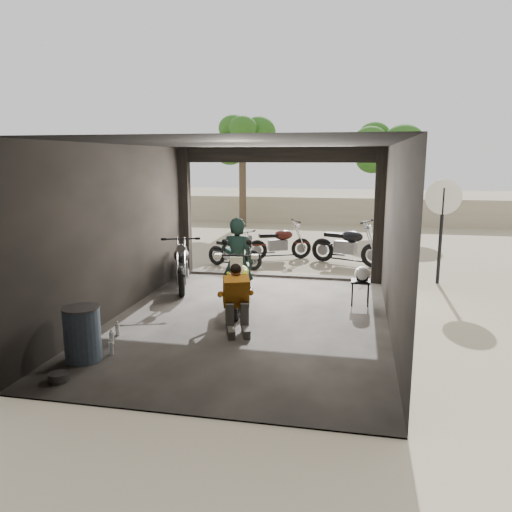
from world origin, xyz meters
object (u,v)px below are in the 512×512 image
at_px(outside_bike_b, 279,240).
at_px(sign_post, 442,213).
at_px(mechanic, 237,301).
at_px(helmet, 362,274).
at_px(stool, 361,284).
at_px(oil_drum, 82,335).
at_px(outside_bike_c, 347,242).
at_px(rider, 237,263).
at_px(left_bike, 182,261).
at_px(outside_bike_a, 234,249).
at_px(main_bike, 241,279).

xyz_separation_m(outside_bike_b, sign_post, (4.15, -2.04, 1.10)).
relative_size(mechanic, helmet, 3.43).
xyz_separation_m(stool, helmet, (0.03, -0.04, 0.23)).
bearing_deg(mechanic, outside_bike_b, 72.81).
relative_size(outside_bike_b, oil_drum, 2.09).
relative_size(outside_bike_c, sign_post, 0.77).
bearing_deg(outside_bike_b, helmet, -176.89).
distance_m(rider, oil_drum, 3.54).
relative_size(left_bike, helmet, 5.61).
distance_m(outside_bike_a, outside_bike_c, 3.17).
bearing_deg(left_bike, sign_post, -3.15).
relative_size(outside_bike_b, sign_post, 0.69).
height_order(helmet, oil_drum, helmet).
bearing_deg(outside_bike_a, helmet, -109.32).
bearing_deg(outside_bike_b, oil_drum, 142.58).
bearing_deg(helmet, outside_bike_a, 134.84).
bearing_deg(outside_bike_b, sign_post, -141.70).
distance_m(left_bike, mechanic, 3.30).
distance_m(left_bike, rider, 1.96).
relative_size(outside_bike_a, outside_bike_b, 0.90).
distance_m(outside_bike_a, stool, 4.46).
xyz_separation_m(outside_bike_a, mechanic, (1.30, -5.03, 0.05)).
height_order(outside_bike_c, stool, outside_bike_c).
distance_m(outside_bike_c, oil_drum, 8.47).
xyz_separation_m(outside_bike_c, rider, (-2.06, -4.51, 0.26)).
height_order(rider, mechanic, rider).
bearing_deg(outside_bike_a, main_bike, -141.99).
distance_m(stool, helmet, 0.23).
xyz_separation_m(outside_bike_a, rider, (0.94, -3.50, 0.39)).
bearing_deg(outside_bike_c, stool, -152.28).
xyz_separation_m(left_bike, mechanic, (1.94, -2.67, -0.06)).
height_order(left_bike, sign_post, sign_post).
bearing_deg(mechanic, rider, 83.71).
height_order(outside_bike_a, outside_bike_c, outside_bike_c).
bearing_deg(oil_drum, outside_bike_c, 64.54).
bearing_deg(outside_bike_a, mechanic, -143.48).
height_order(main_bike, rider, rider).
bearing_deg(outside_bike_a, oil_drum, -163.51).
bearing_deg(stool, main_bike, -162.06).
distance_m(main_bike, stool, 2.43).
relative_size(outside_bike_a, outside_bike_c, 0.81).
relative_size(mechanic, sign_post, 0.46).
bearing_deg(main_bike, outside_bike_b, 85.22).
bearing_deg(sign_post, main_bike, -153.71).
bearing_deg(outside_bike_c, rider, 177.98).
distance_m(mechanic, sign_post, 5.91).
distance_m(main_bike, helmet, 2.43).
bearing_deg(outside_bike_b, rider, 153.34).
distance_m(main_bike, left_bike, 2.15).
distance_m(left_bike, sign_post, 6.14).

